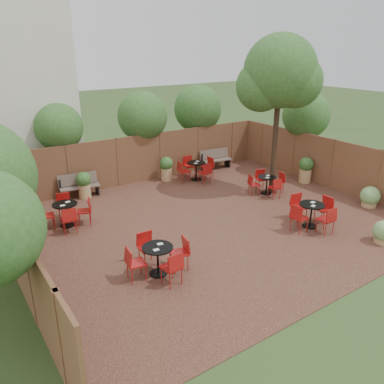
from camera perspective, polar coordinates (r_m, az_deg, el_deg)
ground at (r=12.99m, az=2.78°, el=-4.41°), size 80.00×80.00×0.00m
courtyard_paving at (r=12.98m, az=2.78°, el=-4.37°), size 12.00×10.00×0.02m
fence_back at (r=16.65m, az=-7.55°, el=4.83°), size 12.00×0.08×2.00m
fence_left at (r=10.46m, az=-24.70°, el=-6.90°), size 0.08×10.00×2.00m
fence_right at (r=16.73m, az=19.57°, el=3.87°), size 0.08×10.00×2.00m
overhang_foliage at (r=13.09m, az=-11.75°, el=7.75°), size 15.43×10.43×2.62m
courtyard_tree at (r=14.95m, az=12.64°, el=16.04°), size 2.78×2.68×5.90m
park_bench_left at (r=15.48m, az=-16.09°, el=0.94°), size 1.51×0.66×0.91m
park_bench_right at (r=18.38m, az=3.41°, el=4.84°), size 1.52×0.66×0.91m
bistro_tables at (r=13.27m, az=1.22°, el=-1.64°), size 8.91×7.45×0.90m
planters at (r=15.41m, az=-5.21°, el=1.99°), size 11.87×4.08×1.09m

